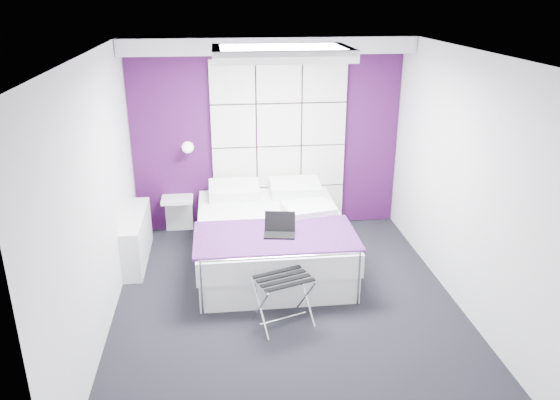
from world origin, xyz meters
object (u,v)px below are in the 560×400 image
radiator (137,238)px  nightstand (177,200)px  wall_lamp (188,147)px  bed (271,238)px  laptop (279,229)px  luggage_rack (283,301)px

radiator → nightstand: size_ratio=2.91×
wall_lamp → nightstand: size_ratio=0.36×
wall_lamp → bed: wall_lamp is taller
nightstand → laptop: bearing=-50.7°
nightstand → laptop: 1.90m
bed → nightstand: size_ratio=5.23×
radiator → bed: (1.62, -0.23, 0.02)m
bed → nightstand: bed is taller
bed → laptop: bearing=-85.2°
nightstand → wall_lamp: bearing=12.3°
radiator → laptop: bearing=-24.3°
laptop → luggage_rack: bearing=-84.3°
radiator → nightstand: (0.46, 0.72, 0.20)m
laptop → bed: bearing=104.2°
wall_lamp → radiator: bearing=-130.1°
bed → luggage_rack: (-0.01, -1.34, -0.06)m
luggage_rack → laptop: size_ratio=1.56×
luggage_rack → radiator: bearing=116.4°
bed → luggage_rack: size_ratio=4.12×
nightstand → luggage_rack: 2.58m
bed → laptop: 0.62m
nightstand → laptop: laptop is taller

